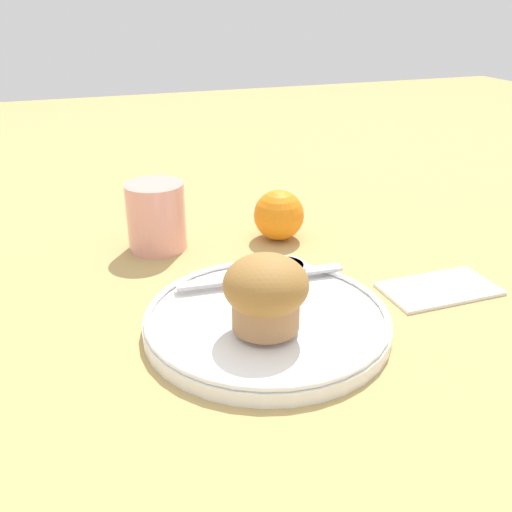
{
  "coord_description": "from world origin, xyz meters",
  "views": [
    {
      "loc": [
        -0.2,
        -0.47,
        0.31
      ],
      "look_at": [
        -0.01,
        0.05,
        0.06
      ],
      "focal_mm": 40.0,
      "sensor_mm": 36.0,
      "label": 1
    }
  ],
  "objects": [
    {
      "name": "plate",
      "position": [
        -0.02,
        -0.01,
        0.01
      ],
      "size": [
        0.25,
        0.25,
        0.02
      ],
      "color": "white",
      "rests_on": "ground_plane"
    },
    {
      "name": "butter_knife",
      "position": [
        -0.0,
        0.06,
        0.02
      ],
      "size": [
        0.19,
        0.03,
        0.0
      ],
      "rotation": [
        0.0,
        0.0,
        -0.08
      ],
      "color": "#B7B7BC",
      "rests_on": "plate"
    },
    {
      "name": "juice_glass",
      "position": [
        -0.08,
        0.23,
        0.04
      ],
      "size": [
        0.08,
        0.08,
        0.09
      ],
      "color": "#E5998C",
      "rests_on": "ground_plane"
    },
    {
      "name": "cream_ramekin",
      "position": [
        0.02,
        0.05,
        0.03
      ],
      "size": [
        0.05,
        0.05,
        0.02
      ],
      "color": "silver",
      "rests_on": "plate"
    },
    {
      "name": "orange_fruit",
      "position": [
        0.08,
        0.2,
        0.03
      ],
      "size": [
        0.07,
        0.07,
        0.07
      ],
      "color": "orange",
      "rests_on": "ground_plane"
    },
    {
      "name": "ground_plane",
      "position": [
        0.0,
        0.0,
        0.0
      ],
      "size": [
        3.0,
        3.0,
        0.0
      ],
      "primitive_type": "plane",
      "color": "tan"
    },
    {
      "name": "folded_napkin",
      "position": [
        0.19,
        0.0,
        0.0
      ],
      "size": [
        0.13,
        0.07,
        0.01
      ],
      "color": "white",
      "rests_on": "ground_plane"
    },
    {
      "name": "berry_pair",
      "position": [
        -0.02,
        0.05,
        0.03
      ],
      "size": [
        0.03,
        0.02,
        0.02
      ],
      "color": "maroon",
      "rests_on": "plate"
    },
    {
      "name": "muffin",
      "position": [
        -0.03,
        -0.03,
        0.06
      ],
      "size": [
        0.08,
        0.08,
        0.07
      ],
      "color": "#9E7047",
      "rests_on": "plate"
    }
  ]
}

